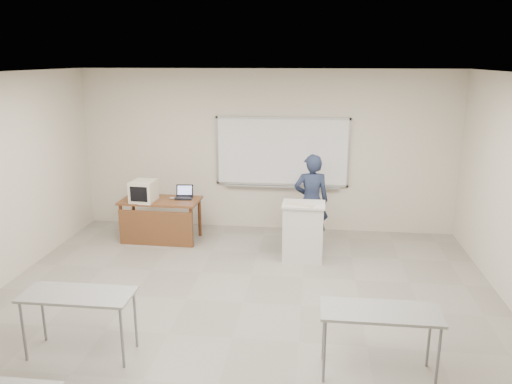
# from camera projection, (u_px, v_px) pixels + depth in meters

# --- Properties ---
(floor) EXTENTS (7.00, 8.00, 0.01)m
(floor) POSITION_uv_depth(u_px,v_px,m) (232.00, 338.00, 5.86)
(floor) COLOR gray
(floor) RESTS_ON ground
(whiteboard) EXTENTS (2.48, 0.10, 1.31)m
(whiteboard) POSITION_uv_depth(u_px,v_px,m) (282.00, 153.00, 9.24)
(whiteboard) COLOR white
(whiteboard) RESTS_ON floor
(student_desks) EXTENTS (4.40, 2.20, 0.73)m
(student_desks) POSITION_uv_depth(u_px,v_px,m) (206.00, 353.00, 4.39)
(student_desks) COLOR #999A95
(student_desks) RESTS_ON floor
(instructor_desk) EXTENTS (1.38, 0.69, 0.75)m
(instructor_desk) POSITION_uv_depth(u_px,v_px,m) (159.00, 213.00, 8.80)
(instructor_desk) COLOR brown
(instructor_desk) RESTS_ON floor
(podium) EXTENTS (0.68, 0.49, 0.95)m
(podium) POSITION_uv_depth(u_px,v_px,m) (303.00, 231.00, 8.04)
(podium) COLOR #BBB8B3
(podium) RESTS_ON floor
(crt_monitor) EXTENTS (0.40, 0.45, 0.38)m
(crt_monitor) POSITION_uv_depth(u_px,v_px,m) (144.00, 191.00, 8.71)
(crt_monitor) COLOR beige
(crt_monitor) RESTS_ON instructor_desk
(laptop) EXTENTS (0.30, 0.28, 0.22)m
(laptop) POSITION_uv_depth(u_px,v_px,m) (184.00, 195.00, 8.94)
(laptop) COLOR black
(laptop) RESTS_ON instructor_desk
(mouse) EXTENTS (0.11, 0.08, 0.04)m
(mouse) POSITION_uv_depth(u_px,v_px,m) (172.00, 198.00, 8.87)
(mouse) COLOR gray
(mouse) RESTS_ON instructor_desk
(keyboard) EXTENTS (0.47, 0.25, 0.02)m
(keyboard) POSITION_uv_depth(u_px,v_px,m) (300.00, 205.00, 7.81)
(keyboard) COLOR beige
(keyboard) RESTS_ON podium
(presenter) EXTENTS (0.64, 0.47, 1.64)m
(presenter) POSITION_uv_depth(u_px,v_px,m) (311.00, 201.00, 8.50)
(presenter) COLOR black
(presenter) RESTS_ON floor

